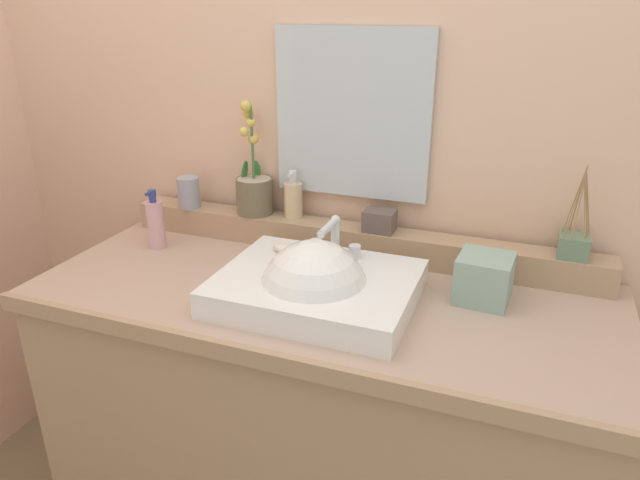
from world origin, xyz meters
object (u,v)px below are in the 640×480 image
soap_bar (285,248)px  tumbler_cup (189,192)px  lotion_bottle (155,223)px  tissue_box (484,278)px  trinket_box (380,221)px  potted_plant (254,188)px  soap_dispenser (293,199)px  reed_diffuser (574,244)px  sink_basin (315,291)px

soap_bar → tumbler_cup: bearing=156.0°
tumbler_cup → lotion_bottle: (-0.03, -0.15, -0.06)m
lotion_bottle → tissue_box: 0.97m
trinket_box → tissue_box: (0.32, -0.16, -0.06)m
tissue_box → potted_plant: bearing=166.7°
tissue_box → soap_dispenser: bearing=163.4°
reed_diffuser → lotion_bottle: size_ratio=1.33×
trinket_box → soap_dispenser: bearing=176.7°
soap_dispenser → reed_diffuser: (0.80, -0.02, -0.03)m
potted_plant → trinket_box: potted_plant is taller
sink_basin → trinket_box: (0.07, 0.32, 0.09)m
tumbler_cup → tissue_box: (0.94, -0.14, -0.08)m
reed_diffuser → trinket_box: (-0.52, -0.00, -0.00)m
sink_basin → lotion_bottle: lotion_bottle is taller
sink_basin → lotion_bottle: bearing=164.8°
tumbler_cup → trinket_box: 0.63m
tumbler_cup → lotion_bottle: 0.16m
soap_bar → tissue_box: bearing=4.9°
tissue_box → lotion_bottle: bearing=-179.7°
potted_plant → tissue_box: potted_plant is taller
trinket_box → tissue_box: bearing=-25.7°
soap_dispenser → tissue_box: soap_dispenser is taller
potted_plant → reed_diffuser: size_ratio=1.43×
soap_bar → reed_diffuser: reed_diffuser is taller
potted_plant → trinket_box: 0.41m
soap_dispenser → tissue_box: bearing=-16.6°
tumbler_cup → tissue_box: size_ratio=0.76×
soap_bar → potted_plant: 0.31m
sink_basin → soap_bar: size_ratio=6.94×
tumbler_cup → trinket_box: bearing=1.3°
soap_bar → reed_diffuser: 0.75m
potted_plant → sink_basin: bearing=-45.0°
lotion_bottle → trinket_box: bearing=13.9°
potted_plant → tumbler_cup: bearing=-172.8°
tumbler_cup → trinket_box: (0.63, 0.01, -0.02)m
soap_bar → trinket_box: bearing=44.2°
sink_basin → tumbler_cup: bearing=151.1°
sink_basin → soap_dispenser: bearing=121.0°
soap_bar → lotion_bottle: 0.45m
soap_dispenser → reed_diffuser: size_ratio=0.60×
tissue_box → trinket_box: bearing=153.5°
potted_plant → lotion_bottle: size_ratio=1.89×
sink_basin → soap_bar: (-0.13, 0.12, 0.05)m
reed_diffuser → trinket_box: reed_diffuser is taller
tissue_box → soap_bar: bearing=-175.1°
sink_basin → potted_plant: size_ratio=1.40×
sink_basin → tumbler_cup: (-0.55, 0.31, 0.10)m
reed_diffuser → sink_basin: bearing=-151.4°
soap_dispenser → soap_bar: bearing=-72.3°
soap_bar → soap_dispenser: bearing=107.7°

